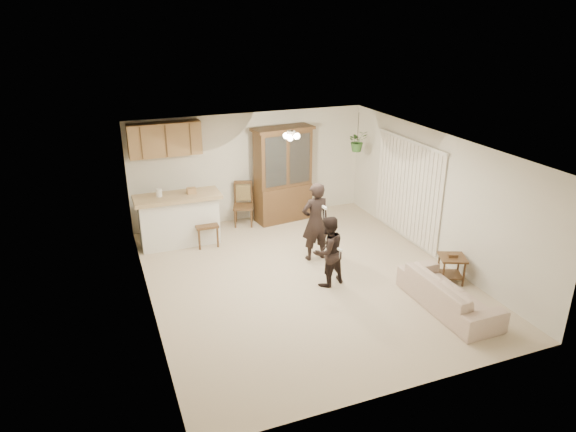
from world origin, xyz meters
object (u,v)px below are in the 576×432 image
object	(u,v)px
chair_bar	(207,232)
sofa	(449,288)
child	(328,250)
side_table	(451,269)
chair_hutch_left	(244,213)
china_hutch	(283,175)
chair_hutch_right	(294,206)
adult	(315,216)

from	to	relation	value
chair_bar	sofa	bearing A→B (deg)	-49.26
child	side_table	bearing A→B (deg)	146.19
child	chair_hutch_left	size ratio (longest dim) A/B	1.35
china_hutch	chair_hutch_right	size ratio (longest dim) A/B	2.43
china_hutch	chair_bar	world-z (taller)	china_hutch
side_table	chair_bar	xyz separation A→B (m)	(-3.77, 3.17, 0.04)
china_hutch	side_table	distance (m)	4.39
chair_bar	chair_hutch_right	distance (m)	2.48
sofa	adult	bearing A→B (deg)	27.48
adult	side_table	world-z (taller)	adult
chair_bar	chair_hutch_left	size ratio (longest dim) A/B	1.04
adult	chair_hutch_left	xyz separation A→B (m)	(-0.81, 2.19, -0.62)
sofa	chair_bar	bearing A→B (deg)	38.85
china_hutch	sofa	bearing A→B (deg)	-83.77
chair_bar	chair_hutch_left	distance (m)	1.30
chair_hutch_left	chair_hutch_right	distance (m)	1.29
adult	chair_hutch_left	world-z (taller)	adult
child	chair_bar	world-z (taller)	child
china_hutch	adult	bearing A→B (deg)	-101.59
sofa	adult	world-z (taller)	adult
child	china_hutch	size ratio (longest dim) A/B	0.61
chair_bar	side_table	bearing A→B (deg)	-38.26
adult	chair_bar	distance (m)	2.40
adult	child	bearing A→B (deg)	76.31
side_table	chair_hutch_left	world-z (taller)	chair_hutch_left
side_table	chair_bar	distance (m)	4.92
adult	chair_hutch_right	world-z (taller)	adult
adult	china_hutch	size ratio (longest dim) A/B	0.82
sofa	adult	xyz separation A→B (m)	(-1.30, 2.49, 0.53)
china_hutch	side_table	size ratio (longest dim) A/B	3.70
child	chair_hutch_left	world-z (taller)	child
child	chair_bar	xyz separation A→B (m)	(-1.64, 2.44, -0.38)
child	side_table	size ratio (longest dim) A/B	2.27
adult	china_hutch	distance (m)	2.19
sofa	chair_hutch_left	distance (m)	5.13
sofa	child	distance (m)	2.12
sofa	adult	size ratio (longest dim) A/B	1.04
side_table	chair_bar	size ratio (longest dim) A/B	0.57
child	side_table	distance (m)	2.29
adult	chair_hutch_right	bearing A→B (deg)	-103.71
sofa	side_table	bearing A→B (deg)	-40.26
china_hutch	chair_hutch_left	distance (m)	1.25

